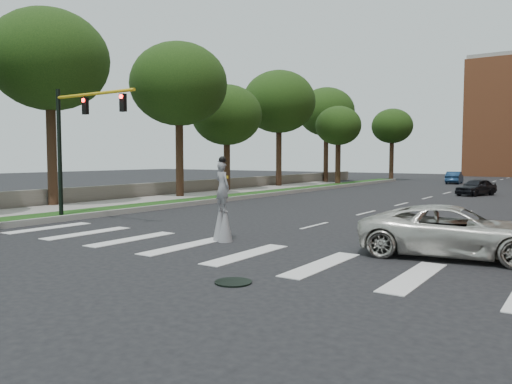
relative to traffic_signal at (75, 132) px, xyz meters
name	(u,v)px	position (x,y,z in m)	size (l,w,h in m)	color
ground_plane	(194,255)	(9.78, -3.00, -4.15)	(160.00, 160.00, 0.00)	black
grass_median	(253,195)	(-1.72, 17.00, -4.03)	(2.00, 60.00, 0.25)	#163C11
median_curb	(264,195)	(-0.67, 17.00, -4.01)	(0.20, 60.00, 0.28)	gray
sidewalk_left	(125,203)	(-4.72, 7.00, -4.06)	(4.00, 60.00, 0.18)	gray
stone_wall	(213,186)	(-7.22, 19.00, -3.60)	(0.50, 56.00, 1.10)	#615C53
manhole	(233,282)	(12.78, -5.00, -4.13)	(0.90, 0.90, 0.04)	black
traffic_signal	(75,132)	(0.00, 0.00, 0.00)	(5.30, 0.23, 6.20)	black
stilt_performer	(223,207)	(8.93, -0.46, -2.93)	(0.83, 0.61, 3.04)	#311E13
suv_crossing	(454,231)	(16.43, 1.27, -3.38)	(2.57, 5.58, 1.55)	beige
car_near	(476,187)	(12.30, 27.44, -3.49)	(1.57, 3.89, 1.33)	black
car_mid	(454,178)	(6.89, 44.70, -3.47)	(1.45, 4.15, 1.37)	navy
tree_1	(49,61)	(-6.66, 3.22, 4.47)	(6.89, 6.89, 11.58)	#311E13
tree_2	(179,85)	(-4.99, 12.38, 4.03)	(6.98, 6.98, 11.18)	#311E13
tree_3	(227,115)	(-6.44, 19.89, 2.43)	(6.09, 6.09, 9.20)	#311E13
tree_4	(279,102)	(-5.95, 27.69, 4.23)	(7.17, 7.17, 11.46)	#311E13
tree_5	(326,112)	(-6.64, 39.58, 4.16)	(6.73, 6.73, 11.21)	#311E13
tree_6	(338,126)	(-2.38, 33.73, 2.06)	(4.79, 4.79, 8.31)	#311E13
tree_7	(392,126)	(-1.66, 48.38, 2.74)	(5.21, 5.21, 9.17)	#311E13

